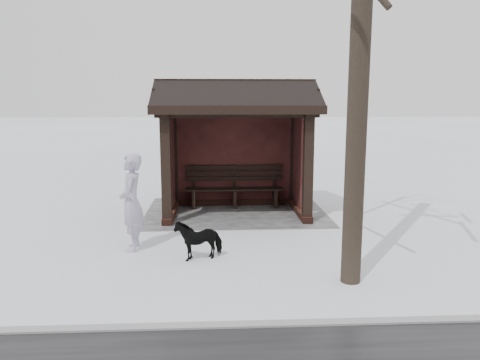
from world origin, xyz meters
name	(u,v)px	position (x,y,z in m)	size (l,w,h in m)	color
ground	(236,214)	(0.00, 0.00, 0.00)	(120.00, 120.00, 0.00)	white
kerb	(256,325)	(0.00, 5.50, 0.01)	(120.00, 0.15, 0.06)	gray
trampled_patch	(235,211)	(0.00, -0.20, 0.01)	(4.20, 3.20, 0.02)	gray
bus_shelter	(235,120)	(0.00, -0.16, 2.17)	(3.60, 2.40, 3.09)	#381B14
pedestrian	(132,202)	(1.94, 2.52, 0.86)	(0.63, 0.41, 1.72)	#ACA3BF
dog	(199,239)	(0.76, 3.03, 0.33)	(0.35, 0.78, 0.65)	black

